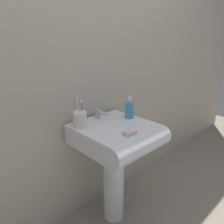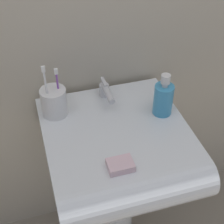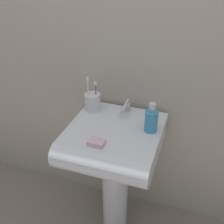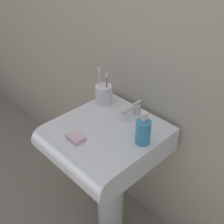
% 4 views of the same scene
% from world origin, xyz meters
% --- Properties ---
extents(ground_plane, '(6.00, 6.00, 0.00)m').
position_xyz_m(ground_plane, '(0.00, 0.00, 0.00)').
color(ground_plane, gray).
rests_on(ground_plane, ground).
extents(wall_back, '(5.00, 0.05, 2.40)m').
position_xyz_m(wall_back, '(0.00, 0.28, 1.20)').
color(wall_back, '#B7AD99').
rests_on(wall_back, ground).
extents(sink_pedestal, '(0.15, 0.15, 0.63)m').
position_xyz_m(sink_pedestal, '(0.00, 0.00, 0.32)').
color(sink_pedestal, white).
rests_on(sink_pedestal, ground).
extents(sink_basin, '(0.49, 0.53, 0.13)m').
position_xyz_m(sink_basin, '(0.00, -0.05, 0.70)').
color(sink_basin, white).
rests_on(sink_basin, sink_pedestal).
extents(faucet, '(0.04, 0.13, 0.07)m').
position_xyz_m(faucet, '(0.01, 0.16, 0.80)').
color(faucet, silver).
rests_on(faucet, sink_basin).
extents(toothbrush_cup, '(0.09, 0.09, 0.21)m').
position_xyz_m(toothbrush_cup, '(-0.18, 0.13, 0.82)').
color(toothbrush_cup, white).
rests_on(toothbrush_cup, sink_basin).
extents(soap_bottle, '(0.07, 0.07, 0.16)m').
position_xyz_m(soap_bottle, '(0.18, 0.03, 0.83)').
color(soap_bottle, '#3F99CC').
rests_on(soap_bottle, sink_basin).
extents(bar_soap, '(0.08, 0.06, 0.02)m').
position_xyz_m(bar_soap, '(-0.04, -0.18, 0.78)').
color(bar_soap, silver).
rests_on(bar_soap, sink_basin).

